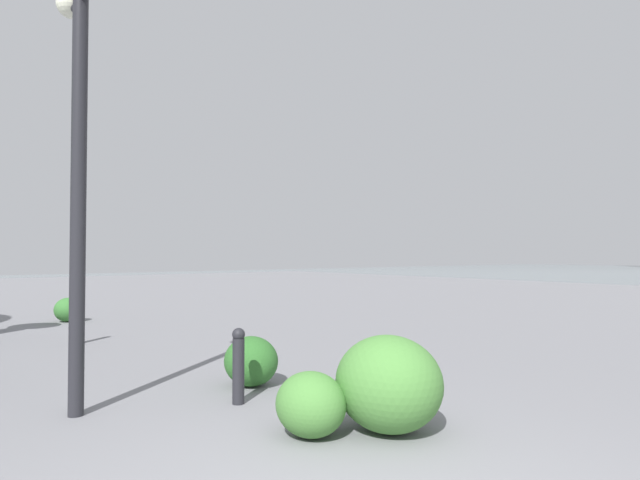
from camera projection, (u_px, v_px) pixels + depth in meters
lamppost at (79, 122)px, 5.00m from camera, size 0.98×0.28×4.13m
bollard_near at (238, 364)px, 5.33m from camera, size 0.13×0.13×0.76m
bollard_mid at (79, 320)px, 8.92m from camera, size 0.13×0.13×0.77m
shrub_low at (68, 310)px, 11.80m from camera, size 0.63×0.56×0.53m
shrub_round at (251, 361)px, 6.06m from camera, size 0.66×0.59×0.56m
shrub_wide at (311, 404)px, 4.37m from camera, size 0.62×0.56×0.53m
shrub_tall at (388, 383)px, 4.50m from camera, size 0.95×0.86×0.81m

